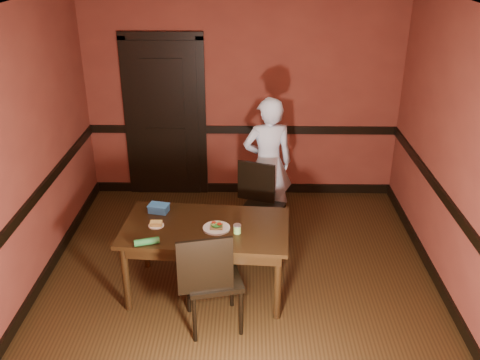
{
  "coord_description": "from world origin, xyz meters",
  "views": [
    {
      "loc": [
        0.08,
        -4.35,
        3.23
      ],
      "look_at": [
        0.0,
        0.35,
        1.05
      ],
      "focal_mm": 40.0,
      "sensor_mm": 36.0,
      "label": 1
    }
  ],
  "objects_px": {
    "dining_table": "(207,259)",
    "chair_far": "(262,208)",
    "sauce_jar": "(237,229)",
    "food_tub": "(159,208)",
    "cheese_saucer": "(156,224)",
    "person": "(268,164)",
    "sandwich_plate": "(216,227)",
    "chair_near": "(213,277)"
  },
  "relations": [
    {
      "from": "chair_far",
      "to": "chair_near",
      "type": "xyz_separation_m",
      "value": [
        -0.45,
        -1.36,
        0.04
      ]
    },
    {
      "from": "dining_table",
      "to": "sauce_jar",
      "type": "relative_size",
      "value": 18.3
    },
    {
      "from": "person",
      "to": "sauce_jar",
      "type": "relative_size",
      "value": 18.76
    },
    {
      "from": "dining_table",
      "to": "food_tub",
      "type": "distance_m",
      "value": 0.69
    },
    {
      "from": "person",
      "to": "sauce_jar",
      "type": "xyz_separation_m",
      "value": [
        -0.32,
        -1.46,
        -0.03
      ]
    },
    {
      "from": "dining_table",
      "to": "sandwich_plate",
      "type": "distance_m",
      "value": 0.4
    },
    {
      "from": "chair_far",
      "to": "cheese_saucer",
      "type": "relative_size",
      "value": 6.3
    },
    {
      "from": "chair_near",
      "to": "sandwich_plate",
      "type": "relative_size",
      "value": 3.94
    },
    {
      "from": "sauce_jar",
      "to": "food_tub",
      "type": "height_order",
      "value": "sauce_jar"
    },
    {
      "from": "dining_table",
      "to": "sauce_jar",
      "type": "xyz_separation_m",
      "value": [
        0.3,
        -0.12,
        0.41
      ]
    },
    {
      "from": "chair_near",
      "to": "sandwich_plate",
      "type": "bearing_deg",
      "value": -104.08
    },
    {
      "from": "sauce_jar",
      "to": "chair_near",
      "type": "bearing_deg",
      "value": -118.66
    },
    {
      "from": "sandwich_plate",
      "to": "food_tub",
      "type": "relative_size",
      "value": 1.17
    },
    {
      "from": "sauce_jar",
      "to": "cheese_saucer",
      "type": "height_order",
      "value": "sauce_jar"
    },
    {
      "from": "chair_far",
      "to": "sauce_jar",
      "type": "height_order",
      "value": "chair_far"
    },
    {
      "from": "dining_table",
      "to": "cheese_saucer",
      "type": "height_order",
      "value": "cheese_saucer"
    },
    {
      "from": "person",
      "to": "sauce_jar",
      "type": "height_order",
      "value": "person"
    },
    {
      "from": "dining_table",
      "to": "chair_far",
      "type": "height_order",
      "value": "chair_far"
    },
    {
      "from": "sandwich_plate",
      "to": "sauce_jar",
      "type": "height_order",
      "value": "sauce_jar"
    },
    {
      "from": "sandwich_plate",
      "to": "cheese_saucer",
      "type": "xyz_separation_m",
      "value": [
        -0.57,
        0.04,
        0.0
      ]
    },
    {
      "from": "sauce_jar",
      "to": "chair_far",
      "type": "bearing_deg",
      "value": 75.9
    },
    {
      "from": "person",
      "to": "cheese_saucer",
      "type": "relative_size",
      "value": 10.83
    },
    {
      "from": "chair_far",
      "to": "sauce_jar",
      "type": "distance_m",
      "value": 1.07
    },
    {
      "from": "food_tub",
      "to": "chair_far",
      "type": "bearing_deg",
      "value": 42.83
    },
    {
      "from": "chair_far",
      "to": "person",
      "type": "height_order",
      "value": "person"
    },
    {
      "from": "sauce_jar",
      "to": "food_tub",
      "type": "relative_size",
      "value": 0.39
    },
    {
      "from": "cheese_saucer",
      "to": "food_tub",
      "type": "bearing_deg",
      "value": 93.63
    },
    {
      "from": "sandwich_plate",
      "to": "sauce_jar",
      "type": "bearing_deg",
      "value": -19.41
    },
    {
      "from": "sauce_jar",
      "to": "cheese_saucer",
      "type": "distance_m",
      "value": 0.77
    },
    {
      "from": "chair_near",
      "to": "cheese_saucer",
      "type": "bearing_deg",
      "value": -53.81
    },
    {
      "from": "chair_near",
      "to": "food_tub",
      "type": "distance_m",
      "value": 0.99
    },
    {
      "from": "dining_table",
      "to": "cheese_saucer",
      "type": "bearing_deg",
      "value": -175.02
    },
    {
      "from": "dining_table",
      "to": "sauce_jar",
      "type": "height_order",
      "value": "sauce_jar"
    },
    {
      "from": "dining_table",
      "to": "chair_far",
      "type": "xyz_separation_m",
      "value": [
        0.55,
        0.88,
        0.1
      ]
    },
    {
      "from": "chair_near",
      "to": "cheese_saucer",
      "type": "height_order",
      "value": "chair_near"
    },
    {
      "from": "person",
      "to": "cheese_saucer",
      "type": "bearing_deg",
      "value": 41.7
    },
    {
      "from": "chair_far",
      "to": "sauce_jar",
      "type": "bearing_deg",
      "value": -84.82
    },
    {
      "from": "sauce_jar",
      "to": "food_tub",
      "type": "bearing_deg",
      "value": 153.44
    },
    {
      "from": "chair_far",
      "to": "sandwich_plate",
      "type": "distance_m",
      "value": 1.07
    },
    {
      "from": "dining_table",
      "to": "person",
      "type": "bearing_deg",
      "value": 69.26
    },
    {
      "from": "dining_table",
      "to": "chair_far",
      "type": "distance_m",
      "value": 1.04
    },
    {
      "from": "chair_far",
      "to": "food_tub",
      "type": "bearing_deg",
      "value": -130.3
    }
  ]
}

